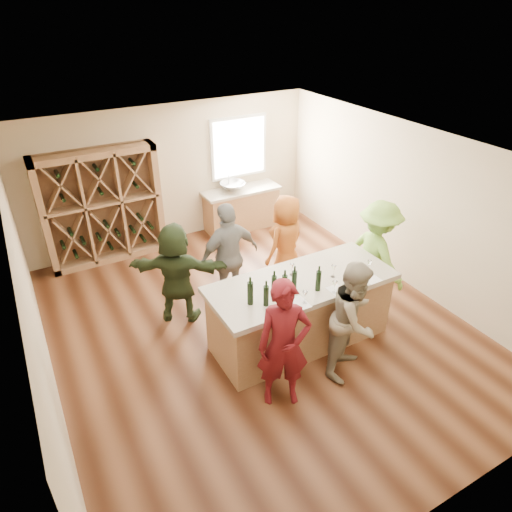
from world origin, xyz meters
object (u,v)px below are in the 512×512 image
tasting_counter_base (300,313)px  person_server (376,255)px  wine_bottle_b (266,296)px  person_far_mid (229,257)px  wine_bottle_c (274,285)px  wine_bottle_d (285,285)px  wine_rack (102,207)px  person_far_left (177,273)px  wine_bottle_e (294,280)px  person_near_left (284,345)px  person_far_right (286,242)px  wine_bottle_f (318,281)px  sink (233,187)px  wine_bottle_a (250,293)px  person_near_right (354,319)px

tasting_counter_base → person_server: 1.68m
wine_bottle_b → person_far_mid: 1.65m
wine_bottle_c → wine_bottle_d: bearing=-35.0°
wine_rack → wine_bottle_d: wine_rack is taller
wine_bottle_c → person_far_left: bearing=119.2°
wine_rack → wine_bottle_e: bearing=-67.3°
person_near_left → person_far_right: size_ratio=1.06×
wine_bottle_d → wine_rack: bearing=110.1°
person_near_left → person_far_mid: bearing=104.6°
wine_rack → wine_bottle_c: size_ratio=7.52×
wine_bottle_d → tasting_counter_base: bearing=23.5°
person_far_mid → wine_bottle_f: bearing=102.2°
sink → wine_bottle_c: size_ratio=1.85×
wine_bottle_b → person_far_right: 2.19m
wine_bottle_d → wine_bottle_b: bearing=-167.4°
wine_rack → wine_bottle_f: 4.62m
wine_bottle_a → wine_bottle_e: (0.68, 0.00, -0.02)m
person_server → person_far_right: 1.54m
wine_rack → person_far_left: wine_rack is taller
wine_rack → person_near_left: (1.06, -4.74, -0.20)m
tasting_counter_base → person_far_mid: bearing=110.2°
wine_bottle_c → wine_bottle_e: bearing=-4.9°
tasting_counter_base → wine_bottle_d: 0.86m
wine_bottle_a → person_near_left: (0.07, -0.73, -0.34)m
wine_bottle_a → wine_bottle_c: wine_bottle_a is taller
person_near_left → wine_rack: bearing=126.1°
wine_bottle_e → wine_bottle_f: (0.27, -0.17, 0.01)m
person_near_right → person_far_mid: bearing=79.2°
wine_bottle_c → person_far_left: (-0.84, 1.51, -0.39)m
tasting_counter_base → person_near_left: 1.26m
wine_bottle_d → person_far_right: 1.94m
person_near_right → wine_bottle_f: 0.69m
wine_rack → wine_bottle_f: wine_rack is taller
person_far_left → wine_bottle_f: person_far_left is taller
wine_rack → wine_bottle_a: size_ratio=6.68×
wine_bottle_c → person_near_left: 0.88m
person_near_right → wine_bottle_e: bearing=94.9°
wine_bottle_b → wine_bottle_d: bearing=12.6°
wine_rack → person_far_mid: wine_rack is taller
wine_bottle_a → person_far_right: 2.21m
person_server → wine_bottle_f: size_ratio=6.18×
wine_bottle_a → wine_bottle_e: size_ratio=1.14×
person_near_left → person_near_right: (1.11, 0.02, -0.04)m
wine_bottle_c → person_near_left: bearing=-112.2°
wine_bottle_c → person_server: bearing=8.7°
wine_bottle_b → wine_bottle_c: (0.21, 0.15, -0.00)m
wine_bottle_a → person_near_right: bearing=-30.9°
wine_bottle_a → tasting_counter_base: bearing=7.9°
person_server → wine_bottle_a: bearing=100.1°
sink → person_server: (0.81, -3.59, -0.09)m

